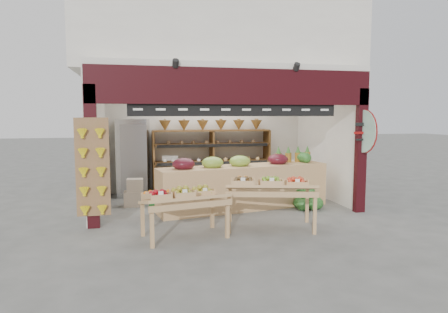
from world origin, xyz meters
The scene contains 11 objects.
ground centered at (0.00, 0.00, 0.00)m, with size 60.00×60.00×0.00m, color #60615C.
shop_structure centered at (0.00, 1.61, 3.92)m, with size 6.36×5.12×5.40m.
banana_board centered at (-2.73, -1.17, 1.12)m, with size 0.60×0.15×1.80m.
gift_sign centered at (2.75, -1.15, 1.75)m, with size 0.04×0.93×0.92m.
back_shelving centered at (0.08, 1.91, 1.23)m, with size 3.19×0.52×1.95m.
refrigerator centered at (-2.00, 1.81, 0.99)m, with size 0.77×0.77×1.99m, color #ACAFB3.
cardboard_stack centered at (-1.78, 0.61, 0.23)m, with size 0.95×0.69×0.63m.
mid_counter centered at (0.38, -0.20, 0.53)m, with size 3.96×1.42×1.20m.
display_table_left centered at (-1.27, -2.00, 0.71)m, with size 1.55×1.05×0.93m.
display_table_right centered at (0.40, -1.73, 0.80)m, with size 1.81×1.30×1.04m.
watermelon_pile centered at (1.80, -0.51, 0.18)m, with size 0.71×0.66×0.50m.
Camera 1 is at (-2.00, -8.68, 2.10)m, focal length 32.00 mm.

